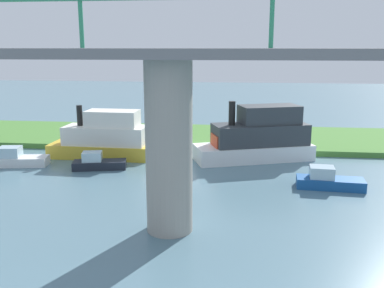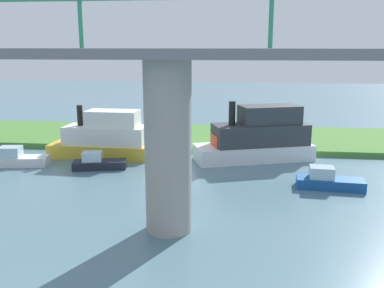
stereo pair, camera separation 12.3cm
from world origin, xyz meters
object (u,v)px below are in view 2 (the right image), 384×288
bridge_pylon (168,148)px  motorboat_red (98,163)px  mooring_post (278,142)px  motorboat_white (258,138)px  riverboat_paddlewheel (104,138)px  person_on_bank (263,139)px  skiff_small (328,181)px  pontoon_yellow (17,159)px

bridge_pylon → motorboat_red: 13.86m
bridge_pylon → mooring_post: bridge_pylon is taller
motorboat_white → riverboat_paddlewheel: bearing=3.1°
mooring_post → motorboat_white: motorboat_white is taller
bridge_pylon → person_on_bank: size_ratio=6.45×
riverboat_paddlewheel → motorboat_red: riverboat_paddlewheel is taller
bridge_pylon → motorboat_red: (7.65, -10.85, -3.98)m
riverboat_paddlewheel → motorboat_white: bearing=-176.9°
bridge_pylon → skiff_small: bearing=-140.2°
bridge_pylon → riverboat_paddlewheel: size_ratio=1.00×
bridge_pylon → pontoon_yellow: size_ratio=1.83×
person_on_bank → mooring_post: person_on_bank is taller
bridge_pylon → skiff_small: 13.21m
person_on_bank → motorboat_red: bearing=29.3°
skiff_small → pontoon_yellow: 24.46m
bridge_pylon → pontoon_yellow: 18.69m
motorboat_white → motorboat_red: bearing=19.1°
person_on_bank → mooring_post: (-1.38, -0.05, -0.29)m
skiff_small → pontoon_yellow: size_ratio=0.94×
motorboat_white → riverboat_paddlewheel: motorboat_white is taller
motorboat_white → skiff_small: motorboat_white is taller
motorboat_red → bridge_pylon: bearing=125.2°
mooring_post → skiff_small: bearing=104.5°
bridge_pylon → motorboat_white: bridge_pylon is taller
mooring_post → motorboat_white: 3.81m
skiff_small → motorboat_white: bearing=-57.2°
motorboat_white → riverboat_paddlewheel: 13.40m
bridge_pylon → riverboat_paddlewheel: bridge_pylon is taller
motorboat_white → pontoon_yellow: bearing=12.3°
riverboat_paddlewheel → bridge_pylon: bearing=119.8°
motorboat_red → pontoon_yellow: (6.94, -0.14, 0.07)m
motorboat_red → motorboat_white: bearing=-160.9°
bridge_pylon → pontoon_yellow: bearing=-37.0°
bridge_pylon → motorboat_red: bearing=-54.8°
riverboat_paddlewheel → motorboat_red: (-0.66, 3.69, -1.19)m
motorboat_white → person_on_bank: bearing=-100.7°
mooring_post → motorboat_white: size_ratio=0.08×
motorboat_red → pontoon_yellow: bearing=-1.1°
riverboat_paddlewheel → pontoon_yellow: (6.28, 3.55, -1.13)m
person_on_bank → mooring_post: 1.41m
pontoon_yellow → motorboat_red: bearing=178.9°
mooring_post → pontoon_yellow: bearing=18.9°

